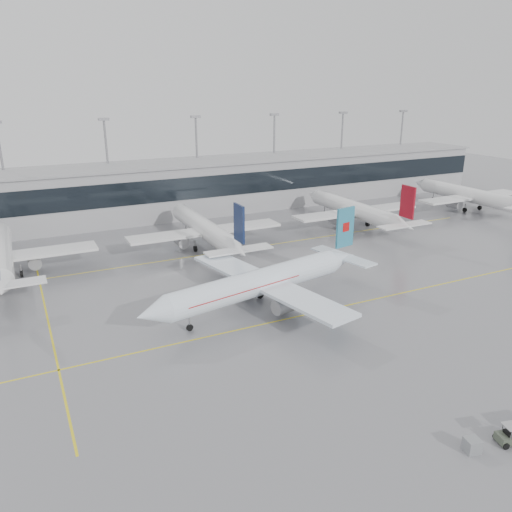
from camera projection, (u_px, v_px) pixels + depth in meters
name	position (u px, v px, depth m)	size (l,w,h in m)	color
ground	(295.00, 317.00, 67.07)	(320.00, 320.00, 0.00)	slate
taxi_line_main	(295.00, 317.00, 67.07)	(120.00, 0.25, 0.01)	yellow
taxi_line_north	(213.00, 253.00, 92.54)	(120.00, 0.25, 0.01)	yellow
taxi_line_cross	(47.00, 316.00, 67.27)	(0.25, 60.00, 0.01)	yellow
terminal	(163.00, 191.00, 117.77)	(180.00, 15.00, 12.00)	#949397
terminal_glass	(172.00, 190.00, 110.88)	(180.00, 0.20, 5.00)	black
terminal_roof	(161.00, 164.00, 115.77)	(182.00, 16.00, 0.40)	gray
light_masts	(154.00, 156.00, 120.49)	(156.40, 1.00, 22.60)	gray
air_canada_jet	(265.00, 281.00, 69.16)	(37.44, 30.59, 11.94)	white
parked_jet_b	(1.00, 256.00, 79.85)	(29.64, 36.96, 11.72)	silver
parked_jet_c	(206.00, 229.00, 94.47)	(29.64, 36.96, 11.72)	silver
parked_jet_d	(356.00, 210.00, 109.10)	(29.64, 36.96, 11.72)	silver
parked_jet_e	(470.00, 195.00, 123.72)	(29.64, 36.96, 11.72)	silver
baggage_tug	(511.00, 437.00, 43.25)	(3.76, 2.10, 1.79)	#3F4839
gse_unit	(472.00, 445.00, 42.21)	(1.25, 1.16, 1.25)	gray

